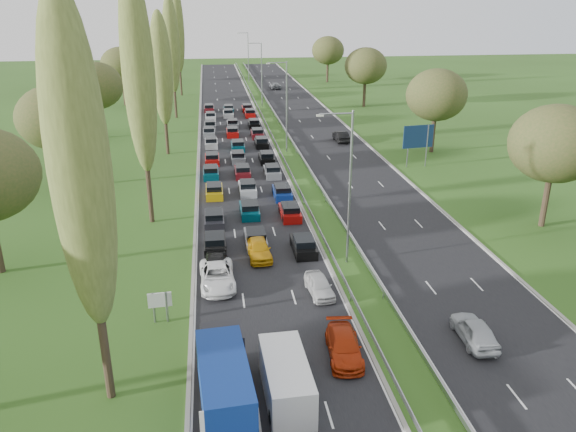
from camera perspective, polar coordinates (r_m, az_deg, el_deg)
ground at (r=79.13m, az=-0.33°, el=6.94°), size 260.00×260.00×0.00m
near_carriageway at (r=80.98m, az=-5.35°, el=7.18°), size 10.50×215.00×0.04m
far_carriageway at (r=82.65m, az=4.12°, el=7.50°), size 10.50×215.00×0.04m
central_reservation at (r=81.41m, az=-0.57°, el=7.75°), size 2.36×215.00×0.32m
lamp_columns at (r=75.93m, az=-0.14°, el=10.97°), size 0.18×140.18×12.00m
poplar_row at (r=64.86m, az=-13.50°, el=14.37°), size 2.80×127.80×22.44m
woodland_left at (r=62.02m, az=-23.34°, el=8.54°), size 8.00×166.00×11.10m
woodland_right at (r=70.35m, az=17.42°, el=10.60°), size 8.00×153.00×11.10m
traffic_queue_fill at (r=76.01m, az=-5.15°, el=6.60°), size 9.10×67.68×0.80m
near_car_2 at (r=41.02m, az=-7.19°, el=-6.07°), size 2.61×5.39×1.48m
near_car_3 at (r=42.25m, az=-7.35°, el=-5.27°), size 2.21×5.00×1.43m
near_car_7 at (r=31.47m, az=-0.19°, el=-15.23°), size 2.23×5.03×1.44m
near_car_8 at (r=45.03m, az=-2.99°, el=-3.32°), size 2.03×4.54×1.52m
near_car_11 at (r=33.42m, az=5.71°, el=-13.03°), size 2.26×4.75×1.34m
near_car_12 at (r=39.69m, az=3.21°, el=-7.05°), size 1.86×3.96×1.31m
far_car_0 at (r=36.31m, az=18.43°, el=-10.96°), size 1.93×4.43×1.49m
far_car_1 at (r=82.86m, az=5.40°, el=8.06°), size 1.64×4.69×1.55m
far_car_2 at (r=133.95m, az=-1.30°, el=13.11°), size 2.33×4.99×1.38m
blue_lorry at (r=29.08m, az=-6.49°, el=-16.19°), size 2.29×8.24×3.48m
white_van_rear at (r=30.21m, az=-0.27°, el=-16.01°), size 2.19×5.59×2.25m
info_sign at (r=36.99m, az=-12.87°, el=-8.62°), size 1.50×0.21×2.10m
direction_sign at (r=70.89m, az=13.09°, el=7.69°), size 3.98×0.65×5.20m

